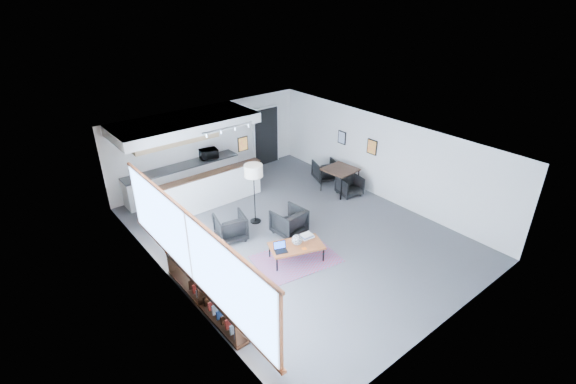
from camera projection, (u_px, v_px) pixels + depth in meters
room at (295, 190)px, 10.87m from camera, size 7.02×9.02×2.62m
window at (190, 249)px, 8.24m from camera, size 0.10×5.95×1.66m
console at (206, 294)px, 8.74m from camera, size 0.35×3.00×0.80m
kitchenette at (187, 157)px, 12.73m from camera, size 4.20×1.96×2.60m
doorway at (266, 136)px, 15.32m from camera, size 1.10×0.12×2.15m
track_light at (228, 129)px, 11.50m from camera, size 1.60×0.07×0.15m
wall_art_lower at (372, 147)px, 12.98m from camera, size 0.03×0.38×0.48m
wall_art_upper at (342, 138)px, 13.90m from camera, size 0.03×0.34×0.44m
kilim_rug at (296, 259)px, 10.36m from camera, size 2.20×1.68×0.01m
coffee_table at (296, 246)px, 10.19m from camera, size 1.45×1.09×0.42m
laptop at (280, 248)px, 9.95m from camera, size 0.37×0.34×0.22m
ceramic_pot at (297, 240)px, 10.13m from camera, size 0.27×0.27×0.27m
book_stack at (307, 236)px, 10.46m from camera, size 0.35×0.29×0.10m
coaster at (304, 249)px, 10.03m from camera, size 0.13×0.13×0.01m
armchair_left at (231, 226)px, 11.03m from camera, size 0.91×0.87×0.78m
armchair_right at (289, 220)px, 11.26m from camera, size 0.85×0.81×0.80m
floor_lamp at (254, 173)px, 11.28m from camera, size 0.54×0.54×1.77m
dining_table at (340, 171)px, 13.36m from camera, size 1.02×1.02×0.80m
dining_chair_near at (350, 186)px, 13.33m from camera, size 0.67×0.64×0.60m
dining_chair_far at (325, 171)px, 14.35m from camera, size 0.79×0.77×0.64m
microwave at (209, 153)px, 13.69m from camera, size 0.61×0.40×0.38m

